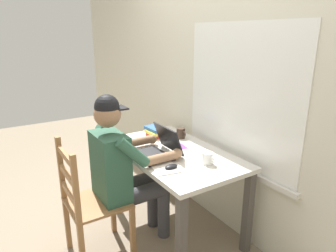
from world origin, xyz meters
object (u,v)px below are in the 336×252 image
object	(u,v)px
coffee_mug_white	(208,158)
coffee_mug_dark	(181,133)
wooden_chair	(90,203)
book_stack_main	(155,131)
seated_person	(124,166)
computer_mouse	(171,167)
landscape_photo_print	(180,147)
desk	(174,163)
laptop	(158,149)

from	to	relation	value
coffee_mug_white	coffee_mug_dark	world-z (taller)	coffee_mug_dark
wooden_chair	book_stack_main	bearing A→B (deg)	115.53
seated_person	computer_mouse	xyz separation A→B (m)	(0.30, 0.23, 0.05)
coffee_mug_white	seated_person	bearing A→B (deg)	-126.62
coffee_mug_dark	landscape_photo_print	distance (m)	0.22
coffee_mug_white	book_stack_main	bearing A→B (deg)	-179.07
desk	laptop	distance (m)	0.22
wooden_chair	book_stack_main	xyz separation A→B (m)	(-0.37, 0.77, 0.31)
landscape_photo_print	laptop	bearing A→B (deg)	-67.80
seated_person	book_stack_main	world-z (taller)	seated_person
desk	seated_person	xyz separation A→B (m)	(-0.03, -0.43, 0.07)
book_stack_main	desk	bearing A→B (deg)	-8.48
laptop	book_stack_main	world-z (taller)	laptop
seated_person	computer_mouse	bearing A→B (deg)	37.02
laptop	book_stack_main	size ratio (longest dim) A/B	1.58
seated_person	landscape_photo_print	world-z (taller)	seated_person
landscape_photo_print	wooden_chair	bearing A→B (deg)	-78.07
seated_person	coffee_mug_white	xyz separation A→B (m)	(0.37, 0.50, 0.08)
wooden_chair	coffee_mug_dark	distance (m)	1.01
laptop	coffee_mug_dark	world-z (taller)	laptop
laptop	coffee_mug_white	xyz separation A→B (m)	(0.34, 0.22, -0.01)
seated_person	landscape_photo_print	xyz separation A→B (m)	(-0.02, 0.53, 0.04)
desk	book_stack_main	world-z (taller)	book_stack_main
desk	laptop	world-z (taller)	laptop
laptop	computer_mouse	distance (m)	0.28
coffee_mug_white	coffee_mug_dark	bearing A→B (deg)	164.54
coffee_mug_dark	seated_person	bearing A→B (deg)	-73.15
coffee_mug_white	landscape_photo_print	distance (m)	0.40
computer_mouse	landscape_photo_print	xyz separation A→B (m)	(-0.33, 0.30, -0.02)
seated_person	laptop	world-z (taller)	seated_person
desk	coffee_mug_dark	size ratio (longest dim) A/B	10.47
desk	computer_mouse	xyz separation A→B (m)	(0.27, -0.20, 0.12)
wooden_chair	landscape_photo_print	world-z (taller)	wooden_chair
desk	wooden_chair	world-z (taller)	wooden_chair
computer_mouse	wooden_chair	bearing A→B (deg)	-120.84
coffee_mug_white	wooden_chair	bearing A→B (deg)	-115.50
coffee_mug_dark	book_stack_main	size ratio (longest dim) A/B	0.55
wooden_chair	book_stack_main	world-z (taller)	wooden_chair
laptop	coffee_mug_white	distance (m)	0.41
wooden_chair	coffee_mug_dark	world-z (taller)	wooden_chair
computer_mouse	coffee_mug_dark	size ratio (longest dim) A/B	0.87
wooden_chair	laptop	size ratio (longest dim) A/B	2.82
desk	seated_person	world-z (taller)	seated_person
wooden_chair	seated_person	bearing A→B (deg)	90.00
desk	laptop	size ratio (longest dim) A/B	3.66
wooden_chair	computer_mouse	size ratio (longest dim) A/B	9.30
coffee_mug_white	landscape_photo_print	world-z (taller)	coffee_mug_white
coffee_mug_dark	desk	bearing A→B (deg)	-44.69
wooden_chair	coffee_mug_white	distance (m)	0.92
seated_person	coffee_mug_white	world-z (taller)	seated_person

